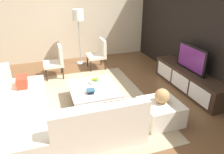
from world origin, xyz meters
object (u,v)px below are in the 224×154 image
at_px(media_console, 188,80).
at_px(accent_chair_far, 99,52).
at_px(decorative_ball, 162,96).
at_px(television, 192,58).
at_px(floor_lamp, 78,18).
at_px(ottoman, 160,112).
at_px(accent_chair_near, 57,60).
at_px(coffee_table, 94,95).
at_px(book_stack, 90,91).
at_px(fruit_bowl, 96,81).
at_px(sectional_couch, 47,116).

height_order(media_console, accent_chair_far, accent_chair_far).
bearing_deg(decorative_ball, television, 125.63).
bearing_deg(floor_lamp, television, 39.01).
relative_size(media_console, ottoman, 3.17).
bearing_deg(accent_chair_near, decorative_ball, 27.59).
relative_size(coffee_table, ottoman, 1.53).
xyz_separation_m(television, accent_chair_near, (-1.76, -2.90, -0.31)).
bearing_deg(television, accent_chair_far, -140.94).
bearing_deg(television, coffee_table, -92.49).
distance_m(decorative_ball, book_stack, 1.39).
height_order(accent_chair_near, ottoman, accent_chair_near).
bearing_deg(coffee_table, fruit_bowl, 151.05).
height_order(media_console, decorative_ball, decorative_ball).
relative_size(accent_chair_near, floor_lamp, 0.52).
xyz_separation_m(media_console, decorative_ball, (0.91, -1.28, 0.29)).
xyz_separation_m(sectional_couch, accent_chair_near, (-2.28, 0.39, 0.21)).
distance_m(sectional_couch, accent_chair_near, 2.32).
bearing_deg(book_stack, fruit_bowl, 151.95).
bearing_deg(accent_chair_far, decorative_ball, 13.42).
distance_m(coffee_table, fruit_bowl, 0.31).
distance_m(sectional_couch, book_stack, 0.97).
relative_size(television, decorative_ball, 3.52).
height_order(coffee_table, floor_lamp, floor_lamp).
distance_m(television, fruit_bowl, 2.25).
xyz_separation_m(ottoman, decorative_ball, (0.00, 0.00, 0.34)).
xyz_separation_m(media_console, fruit_bowl, (-0.28, -2.20, 0.18)).
bearing_deg(floor_lamp, media_console, 39.00).
height_order(coffee_table, book_stack, book_stack).
xyz_separation_m(sectional_couch, coffee_table, (-0.62, 0.98, -0.08)).
distance_m(accent_chair_near, ottoman, 3.14).
xyz_separation_m(sectional_couch, ottoman, (0.40, 2.01, -0.08)).
bearing_deg(fruit_bowl, ottoman, 37.74).
height_order(ottoman, book_stack, book_stack).
bearing_deg(media_console, accent_chair_far, -140.95).
bearing_deg(accent_chair_far, television, 45.26).
xyz_separation_m(coffee_table, floor_lamp, (-2.50, 0.19, 1.20)).
relative_size(coffee_table, decorative_ball, 3.90).
bearing_deg(accent_chair_far, floor_lamp, -134.98).
relative_size(accent_chair_far, decorative_ball, 3.18).
height_order(accent_chair_near, fruit_bowl, accent_chair_near).
distance_m(media_console, ottoman, 1.57).
xyz_separation_m(television, coffee_table, (-0.10, -2.30, -0.60)).
bearing_deg(coffee_table, ottoman, 45.18).
relative_size(fruit_bowl, book_stack, 1.69).
relative_size(floor_lamp, book_stack, 10.00).
xyz_separation_m(television, book_stack, (0.12, -2.41, -0.37)).
distance_m(accent_chair_near, floor_lamp, 1.47).
bearing_deg(book_stack, floor_lamp, 173.50).
bearing_deg(book_stack, television, 92.90).
xyz_separation_m(floor_lamp, fruit_bowl, (2.32, -0.10, -0.97)).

